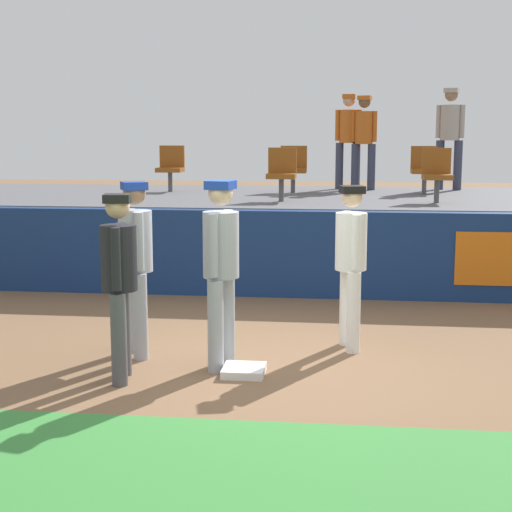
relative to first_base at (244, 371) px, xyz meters
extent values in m
plane|color=brown|center=(0.04, 0.16, -0.04)|extent=(60.00, 60.00, 0.00)
cube|color=#388438|center=(0.04, -2.59, -0.04)|extent=(18.00, 2.80, 0.01)
cube|color=white|center=(0.00, 0.00, 0.00)|extent=(0.40, 0.40, 0.08)
cylinder|color=white|center=(0.97, 1.20, 0.39)|extent=(0.15, 0.15, 0.86)
cylinder|color=white|center=(1.05, 0.90, 0.39)|extent=(0.15, 0.15, 0.86)
cylinder|color=white|center=(1.01, 1.05, 1.13)|extent=(0.40, 0.40, 0.61)
sphere|color=beige|center=(1.01, 1.05, 1.60)|extent=(0.23, 0.23, 0.23)
cube|color=black|center=(1.01, 1.05, 1.68)|extent=(0.29, 0.29, 0.08)
cylinder|color=white|center=(0.96, 1.24, 1.15)|extent=(0.09, 0.09, 0.57)
cylinder|color=white|center=(1.06, 0.85, 1.15)|extent=(0.09, 0.09, 0.57)
ellipsoid|color=brown|center=(1.05, 1.27, 0.90)|extent=(0.16, 0.22, 0.28)
cylinder|color=#9EA3AD|center=(-1.26, 0.68, 0.41)|extent=(0.15, 0.15, 0.89)
cylinder|color=#9EA3AD|center=(-1.12, 0.39, 0.41)|extent=(0.15, 0.15, 0.89)
cylinder|color=#9EA3AD|center=(-1.19, 0.54, 1.17)|extent=(0.46, 0.46, 0.63)
sphere|color=#8C6647|center=(-1.19, 0.54, 1.66)|extent=(0.23, 0.23, 0.23)
cube|color=#193899|center=(-1.19, 0.54, 1.73)|extent=(0.33, 0.33, 0.08)
cylinder|color=#9EA3AD|center=(-1.28, 0.73, 1.19)|extent=(0.09, 0.09, 0.59)
cylinder|color=#9EA3AD|center=(-1.10, 0.35, 1.19)|extent=(0.09, 0.09, 0.59)
cylinder|color=#9EA3AD|center=(-0.22, 0.38, 0.42)|extent=(0.16, 0.16, 0.91)
cylinder|color=#9EA3AD|center=(-0.28, 0.05, 0.42)|extent=(0.16, 0.16, 0.91)
cylinder|color=#9EA3AD|center=(-0.25, 0.21, 1.19)|extent=(0.41, 0.41, 0.64)
sphere|color=beige|center=(-0.25, 0.21, 1.69)|extent=(0.24, 0.24, 0.24)
cube|color=#193899|center=(-0.25, 0.21, 1.77)|extent=(0.29, 0.29, 0.08)
cylinder|color=#9EA3AD|center=(-0.21, 0.42, 1.21)|extent=(0.09, 0.09, 0.60)
cylinder|color=#9EA3AD|center=(-0.29, 0.00, 1.21)|extent=(0.09, 0.09, 0.60)
cylinder|color=#4C4C51|center=(-1.15, -0.13, 0.39)|extent=(0.15, 0.15, 0.86)
cylinder|color=#4C4C51|center=(-1.10, -0.44, 0.39)|extent=(0.15, 0.15, 0.86)
cylinder|color=black|center=(-1.12, -0.29, 1.13)|extent=(0.38, 0.38, 0.61)
sphere|color=tan|center=(-1.12, -0.29, 1.60)|extent=(0.23, 0.23, 0.23)
cube|color=black|center=(-1.12, -0.29, 1.67)|extent=(0.27, 0.27, 0.08)
cylinder|color=black|center=(-1.15, -0.09, 1.15)|extent=(0.09, 0.09, 0.57)
cylinder|color=black|center=(-1.09, -0.48, 1.15)|extent=(0.09, 0.09, 0.57)
cube|color=navy|center=(0.04, 3.65, 0.57)|extent=(18.00, 0.24, 1.23)
cube|color=orange|center=(3.19, 3.53, 0.57)|extent=(1.50, 0.02, 0.74)
cube|color=#59595E|center=(0.04, 6.22, 0.58)|extent=(18.00, 4.80, 1.23)
cylinder|color=#4C4C51|center=(-0.01, 6.82, 1.39)|extent=(0.08, 0.08, 0.40)
cube|color=#8C4714|center=(-0.01, 6.82, 1.59)|extent=(0.48, 0.44, 0.08)
cube|color=#8C4714|center=(-0.01, 7.01, 1.83)|extent=(0.48, 0.06, 0.40)
cylinder|color=#4C4C51|center=(2.33, 5.02, 1.39)|extent=(0.08, 0.08, 0.40)
cube|color=#8C4714|center=(2.33, 5.02, 1.59)|extent=(0.44, 0.44, 0.08)
cube|color=#8C4714|center=(2.33, 5.21, 1.83)|extent=(0.44, 0.06, 0.40)
cylinder|color=#4C4C51|center=(2.32, 6.82, 1.39)|extent=(0.08, 0.08, 0.40)
cube|color=#8C4714|center=(2.32, 6.82, 1.59)|extent=(0.47, 0.44, 0.08)
cube|color=#8C4714|center=(2.32, 7.01, 1.83)|extent=(0.47, 0.06, 0.40)
cylinder|color=#4C4C51|center=(-0.07, 5.02, 1.39)|extent=(0.08, 0.08, 0.40)
cube|color=#8C4714|center=(-0.07, 5.02, 1.59)|extent=(0.45, 0.44, 0.08)
cube|color=#8C4714|center=(-0.07, 5.21, 1.83)|extent=(0.45, 0.06, 0.40)
cylinder|color=#4C4C51|center=(-2.27, 6.82, 1.39)|extent=(0.08, 0.08, 0.40)
cube|color=#8C4714|center=(-2.27, 6.82, 1.59)|extent=(0.46, 0.44, 0.08)
cube|color=#8C4714|center=(-2.27, 7.01, 1.83)|extent=(0.46, 0.06, 0.40)
cylinder|color=#33384C|center=(1.13, 7.90, 1.64)|extent=(0.15, 0.15, 0.88)
cylinder|color=#33384C|center=(0.81, 7.92, 1.64)|extent=(0.15, 0.15, 0.88)
cylinder|color=#BF5919|center=(0.97, 7.91, 2.39)|extent=(0.36, 0.36, 0.62)
sphere|color=tan|center=(0.97, 7.91, 2.87)|extent=(0.23, 0.23, 0.23)
cube|color=#BF5919|center=(0.97, 7.91, 2.95)|extent=(0.26, 0.26, 0.08)
cylinder|color=#BF5919|center=(1.17, 7.90, 2.41)|extent=(0.09, 0.09, 0.58)
cylinder|color=#BF5919|center=(0.76, 7.92, 2.41)|extent=(0.09, 0.09, 0.58)
cylinder|color=#33384C|center=(3.03, 7.86, 1.66)|extent=(0.16, 0.16, 0.93)
cylinder|color=#33384C|center=(2.70, 7.96, 1.66)|extent=(0.16, 0.16, 0.93)
cylinder|color=#A5998C|center=(2.87, 7.91, 2.45)|extent=(0.45, 0.45, 0.66)
sphere|color=#8C6647|center=(2.87, 7.91, 2.97)|extent=(0.24, 0.24, 0.24)
cube|color=#A5998C|center=(2.87, 7.91, 3.05)|extent=(0.32, 0.32, 0.09)
cylinder|color=#A5998C|center=(3.07, 7.85, 2.48)|extent=(0.10, 0.10, 0.61)
cylinder|color=#A5998C|center=(2.66, 7.97, 2.48)|extent=(0.10, 0.10, 0.61)
cylinder|color=#33384C|center=(1.41, 7.69, 1.63)|extent=(0.15, 0.15, 0.86)
cylinder|color=#33384C|center=(1.10, 7.76, 1.63)|extent=(0.15, 0.15, 0.86)
cylinder|color=#BF5919|center=(1.26, 7.72, 2.36)|extent=(0.40, 0.40, 0.61)
sphere|color=brown|center=(1.26, 7.72, 2.84)|extent=(0.23, 0.23, 0.23)
cube|color=#BF5919|center=(1.26, 7.72, 2.91)|extent=(0.28, 0.28, 0.08)
cylinder|color=#BF5919|center=(1.45, 7.68, 2.38)|extent=(0.09, 0.09, 0.57)
cylinder|color=#BF5919|center=(1.06, 7.77, 2.38)|extent=(0.09, 0.09, 0.57)
camera|label=1|loc=(0.95, -7.07, 2.26)|focal=54.03mm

